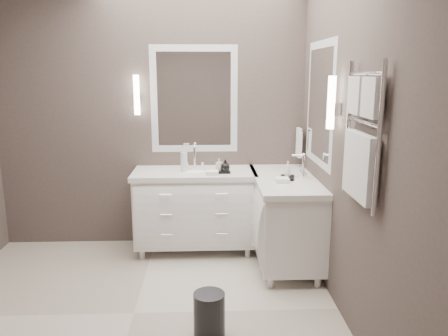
{
  "coord_description": "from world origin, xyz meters",
  "views": [
    {
      "loc": [
        0.57,
        -3.09,
        1.83
      ],
      "look_at": [
        0.73,
        0.7,
        0.99
      ],
      "focal_mm": 35.0,
      "sensor_mm": 36.0,
      "label": 1
    }
  ],
  "objects_px": {
    "vanity_right": "(285,214)",
    "towel_ladder": "(361,142)",
    "vanity_back": "(195,205)",
    "waste_bin": "(209,314)"
  },
  "relations": [
    {
      "from": "vanity_right",
      "to": "towel_ladder",
      "type": "bearing_deg",
      "value": -80.16
    },
    {
      "from": "towel_ladder",
      "to": "vanity_back",
      "type": "bearing_deg",
      "value": 124.1
    },
    {
      "from": "vanity_right",
      "to": "waste_bin",
      "type": "xyz_separation_m",
      "value": [
        -0.74,
        -1.2,
        -0.33
      ]
    },
    {
      "from": "waste_bin",
      "to": "towel_ladder",
      "type": "bearing_deg",
      "value": -6.02
    },
    {
      "from": "waste_bin",
      "to": "vanity_back",
      "type": "bearing_deg",
      "value": 94.99
    },
    {
      "from": "vanity_back",
      "to": "vanity_right",
      "type": "height_order",
      "value": "same"
    },
    {
      "from": "towel_ladder",
      "to": "waste_bin",
      "type": "bearing_deg",
      "value": 173.98
    },
    {
      "from": "vanity_back",
      "to": "towel_ladder",
      "type": "distance_m",
      "value": 2.16
    },
    {
      "from": "vanity_right",
      "to": "towel_ladder",
      "type": "xyz_separation_m",
      "value": [
        0.23,
        -1.3,
        0.91
      ]
    },
    {
      "from": "vanity_back",
      "to": "vanity_right",
      "type": "xyz_separation_m",
      "value": [
        0.88,
        -0.33,
        0.0
      ]
    }
  ]
}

